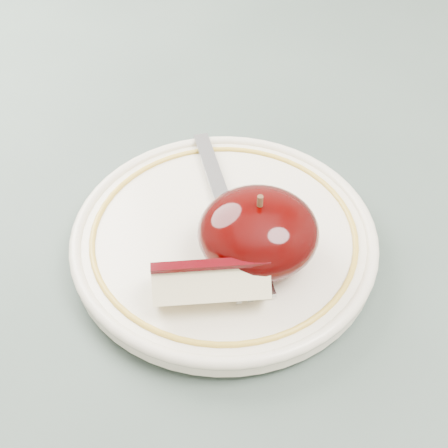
{
  "coord_description": "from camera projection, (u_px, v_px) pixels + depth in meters",
  "views": [
    {
      "loc": [
        0.01,
        -0.31,
        1.1
      ],
      "look_at": [
        0.04,
        0.0,
        0.78
      ],
      "focal_mm": 50.0,
      "sensor_mm": 36.0,
      "label": 1
    }
  ],
  "objects": [
    {
      "name": "table",
      "position": [
        180.0,
        322.0,
        0.53
      ],
      "size": [
        0.9,
        0.9,
        0.75
      ],
      "color": "brown",
      "rests_on": "ground"
    },
    {
      "name": "plate",
      "position": [
        224.0,
        237.0,
        0.46
      ],
      "size": [
        0.22,
        0.22,
        0.02
      ],
      "color": "beige",
      "rests_on": "table"
    },
    {
      "name": "apple_half",
      "position": [
        258.0,
        232.0,
        0.42
      ],
      "size": [
        0.08,
        0.08,
        0.06
      ],
      "color": "black",
      "rests_on": "plate"
    },
    {
      "name": "apple_wedge",
      "position": [
        211.0,
        282.0,
        0.4
      ],
      "size": [
        0.08,
        0.03,
        0.04
      ],
      "rotation": [
        0.0,
        0.0,
        -0.0
      ],
      "color": "beige",
      "rests_on": "plate"
    },
    {
      "name": "fork",
      "position": [
        227.0,
        212.0,
        0.46
      ],
      "size": [
        0.05,
        0.18,
        0.0
      ],
      "rotation": [
        0.0,
        0.0,
        1.72
      ],
      "color": "#92959A",
      "rests_on": "plate"
    }
  ]
}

